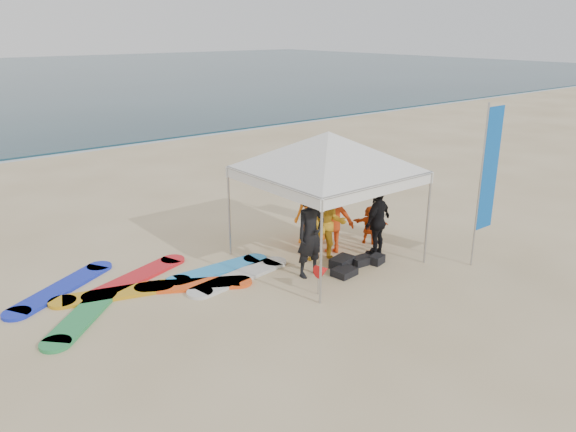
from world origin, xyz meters
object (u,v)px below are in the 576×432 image
Objects in this scene: person_black_a at (311,235)px; person_orange_b at (313,206)px; person_yellow at (327,224)px; person_seated at (370,225)px; marker_pennant at (323,270)px; person_black_b at (378,221)px; person_orange_a at (332,218)px; feather_flag at (489,171)px; surfboard_spread at (151,286)px; canopy_tent at (328,132)px.

person_orange_b is at bearing 50.80° from person_black_a.
person_yellow is 1.86× the size of person_seated.
person_yellow is 1.17m from person_orange_b.
person_black_b is at bearing 16.73° from marker_pennant.
person_black_a is at bearing 71.73° from person_seated.
person_black_b reaches higher than marker_pennant.
person_yellow is at bearing 62.01° from person_orange_a.
marker_pennant is at bearing 164.44° from feather_flag.
person_black_b is at bearing -19.00° from surfboard_spread.
feather_flag is (3.51, -1.88, 1.22)m from person_black_a.
person_orange_a is 4.47m from surfboard_spread.
person_yellow reaches higher than surfboard_spread.
canopy_tent is (-1.51, -0.05, 2.50)m from person_seated.
feather_flag reaches higher than marker_pennant.
person_black_a is 3.52m from surfboard_spread.
marker_pennant is (-1.66, -1.51, -0.35)m from person_orange_a.
feather_flag is (1.09, -2.42, 1.68)m from person_seated.
person_black_a is 2.52m from person_seated.
canopy_tent is (0.10, 0.13, 2.08)m from person_yellow.
person_orange_a reaches higher than person_black_b.
person_yellow is 2.09m from canopy_tent.
person_seated is at bearing -11.29° from surfboard_spread.
person_yellow is 4.10m from surfboard_spread.
person_black_a is 1.48m from person_orange_a.
feather_flag is (2.70, -2.24, 1.26)m from person_yellow.
person_seated is at bearing -137.22° from person_black_b.
person_orange_b is 0.43× the size of canopy_tent.
person_black_b reaches higher than surfboard_spread.
canopy_tent is (-0.39, -0.94, 2.00)m from person_orange_b.
person_yellow is 0.40× the size of canopy_tent.
canopy_tent is 5.02m from surfboard_spread.
person_yellow reaches higher than marker_pennant.
canopy_tent is at bearing 61.11° from person_seated.
person_black_a is 0.35× the size of surfboard_spread.
person_black_b is at bearing 157.30° from person_orange_a.
marker_pennant is (-1.65, -2.23, -0.49)m from person_orange_b.
feather_flag is 0.67× the size of surfboard_spread.
feather_flag reaches higher than surfboard_spread.
person_black_a is 0.97× the size of person_orange_b.
feather_flag is (1.52, -1.78, 1.33)m from person_black_b.
person_black_b is 2.63× the size of marker_pennant.
person_yellow is at bearing -127.01° from canopy_tent.
person_orange_a is at bearing 130.47° from feather_flag.
person_seated reaches higher than surfboard_spread.
person_black_b is 5.33m from surfboard_spread.
canopy_tent is at bearing -16.18° from surfboard_spread.
person_black_a is 4.16m from feather_flag.
person_black_b is at bearing 111.70° from person_orange_b.
person_seated is at bearing -161.83° from person_orange_a.
person_seated is 1.52× the size of marker_pennant.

